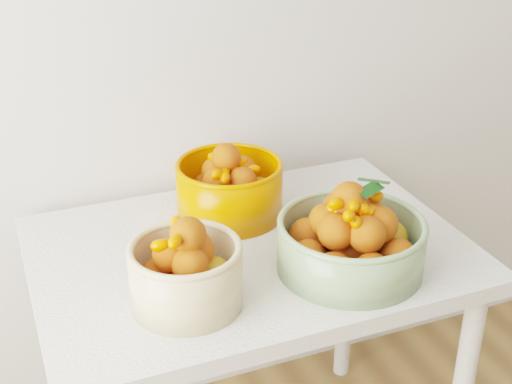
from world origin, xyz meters
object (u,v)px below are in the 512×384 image
bowl_orange (230,187)px  bowl_green (350,239)px  table (250,281)px  bowl_cream (186,272)px

bowl_orange → bowl_green: bearing=-64.3°
table → bowl_orange: 0.24m
table → bowl_green: size_ratio=2.34×
bowl_green → bowl_orange: (-0.16, 0.33, 0.00)m
bowl_cream → bowl_orange: 0.39m
bowl_cream → bowl_green: bowl_green is taller
bowl_orange → table: bearing=-93.8°
bowl_cream → bowl_orange: bearing=56.9°
bowl_green → bowl_orange: bearing=115.7°
bowl_cream → bowl_green: (0.37, -0.01, -0.00)m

